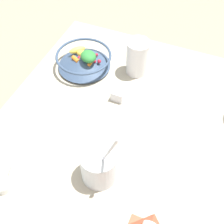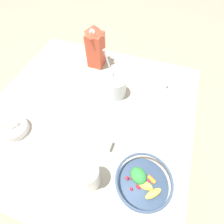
# 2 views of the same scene
# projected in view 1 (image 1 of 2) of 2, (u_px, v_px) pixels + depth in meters

# --- Properties ---
(ground_plane) EXTENTS (6.00, 6.00, 0.00)m
(ground_plane) POSITION_uv_depth(u_px,v_px,m) (144.00, 150.00, 1.07)
(ground_plane) COLOR gray
(countertop) EXTENTS (1.07, 1.07, 0.04)m
(countertop) POSITION_uv_depth(u_px,v_px,m) (145.00, 146.00, 1.06)
(countertop) COLOR #B2A893
(countertop) RESTS_ON ground_plane
(fruit_bowl) EXTENTS (0.22, 0.22, 0.09)m
(fruit_bowl) POSITION_uv_depth(u_px,v_px,m) (84.00, 60.00, 1.25)
(fruit_bowl) COLOR #384C6B
(fruit_bowl) RESTS_ON countertop
(yogurt_tub) EXTENTS (0.13, 0.11, 0.27)m
(yogurt_tub) POSITION_uv_depth(u_px,v_px,m) (99.00, 165.00, 0.91)
(yogurt_tub) COLOR silver
(yogurt_tub) RESTS_ON countertop
(drinking_cup) EXTENTS (0.09, 0.09, 0.14)m
(drinking_cup) POSITION_uv_depth(u_px,v_px,m) (137.00, 57.00, 1.20)
(drinking_cup) COLOR white
(drinking_cup) RESTS_ON countertop
(spice_jar) EXTENTS (0.04, 0.04, 0.04)m
(spice_jar) POSITION_uv_depth(u_px,v_px,m) (118.00, 95.00, 1.15)
(spice_jar) COLOR silver
(spice_jar) RESTS_ON countertop
(measuring_scoop) EXTENTS (0.05, 0.10, 0.03)m
(measuring_scoop) POSITION_uv_depth(u_px,v_px,m) (4.00, 185.00, 0.93)
(measuring_scoop) COLOR white
(measuring_scoop) RESTS_ON countertop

